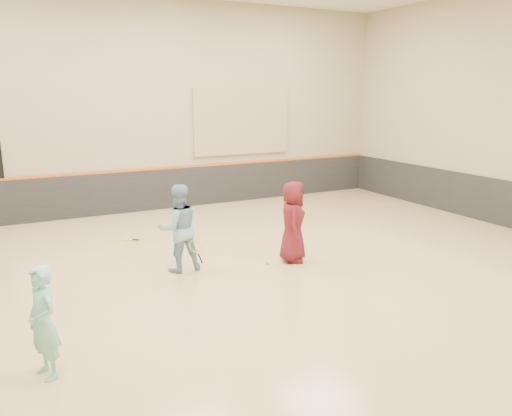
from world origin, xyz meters
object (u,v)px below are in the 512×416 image
young_man (293,222)px  girl (43,323)px  instructor (179,228)px  spare_racket (128,238)px

young_man → girl: bearing=145.0°
girl → instructor: (2.64, 2.84, 0.15)m
instructor → young_man: 2.31m
young_man → spare_racket: 4.14m
girl → instructor: bearing=116.2°
instructor → spare_racket: size_ratio=2.62×
instructor → spare_racket: (-0.43, 2.54, -0.80)m
girl → spare_racket: 5.85m
instructor → spare_racket: instructor is taller
instructor → young_man: instructor is taller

